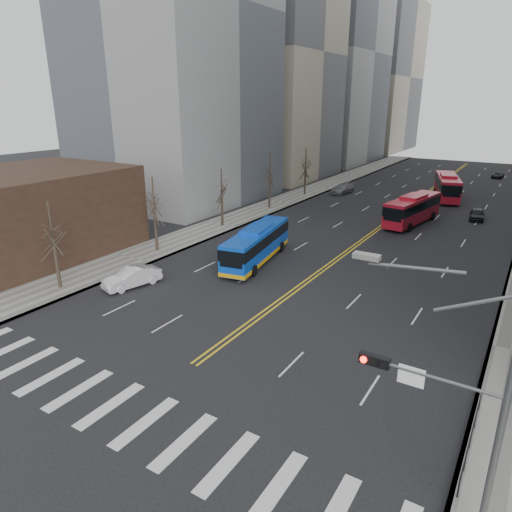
% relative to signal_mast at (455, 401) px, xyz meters
% --- Properties ---
extents(ground, '(220.00, 220.00, 0.00)m').
position_rel_signal_mast_xyz_m(ground, '(-13.77, -2.00, -4.86)').
color(ground, black).
extents(sidewalk_left, '(5.00, 130.00, 0.15)m').
position_rel_signal_mast_xyz_m(sidewalk_left, '(-30.27, 43.00, -4.78)').
color(sidewalk_left, slate).
rests_on(sidewalk_left, ground).
extents(crosswalk, '(26.70, 4.00, 0.01)m').
position_rel_signal_mast_xyz_m(crosswalk, '(-13.77, -2.00, -4.85)').
color(crosswalk, silver).
rests_on(crosswalk, ground).
extents(centerline, '(0.55, 100.00, 0.01)m').
position_rel_signal_mast_xyz_m(centerline, '(-13.77, 53.00, -4.85)').
color(centerline, gold).
rests_on(centerline, ground).
extents(office_towers, '(83.00, 134.00, 58.00)m').
position_rel_signal_mast_xyz_m(office_towers, '(-13.64, 66.51, 19.07)').
color(office_towers, gray).
rests_on(office_towers, ground).
extents(storefront, '(14.00, 18.00, 8.00)m').
position_rel_signal_mast_xyz_m(storefront, '(-39.77, 9.97, -0.85)').
color(storefront, '#312018').
rests_on(storefront, ground).
extents(signal_mast, '(5.37, 0.37, 9.39)m').
position_rel_signal_mast_xyz_m(signal_mast, '(0.00, 0.00, 0.00)').
color(signal_mast, slate).
rests_on(signal_mast, ground).
extents(pedestrian_railing, '(0.06, 6.06, 1.02)m').
position_rel_signal_mast_xyz_m(pedestrian_railing, '(0.53, 4.00, -4.03)').
color(pedestrian_railing, black).
rests_on(pedestrian_railing, sidewalk_right).
extents(street_trees, '(35.20, 47.20, 7.60)m').
position_rel_signal_mast_xyz_m(street_trees, '(-20.94, 32.55, 0.02)').
color(street_trees, '#2E231C').
rests_on(street_trees, ground).
extents(blue_bus, '(4.32, 11.52, 3.30)m').
position_rel_signal_mast_xyz_m(blue_bus, '(-19.89, 19.73, -3.13)').
color(blue_bus, blue).
rests_on(blue_bus, ground).
extents(red_bus_near, '(4.26, 11.29, 3.50)m').
position_rel_signal_mast_xyz_m(red_bus_near, '(-11.13, 41.10, -2.91)').
color(red_bus_near, red).
rests_on(red_bus_near, ground).
extents(red_bus_far, '(5.75, 12.09, 3.72)m').
position_rel_signal_mast_xyz_m(red_bus_far, '(-10.37, 58.64, -2.79)').
color(red_bus_far, red).
rests_on(red_bus_far, ground).
extents(car_white, '(2.81, 4.96, 1.55)m').
position_rel_signal_mast_xyz_m(car_white, '(-25.27, 9.40, -4.08)').
color(car_white, silver).
rests_on(car_white, ground).
extents(car_dark_mid, '(2.06, 4.23, 1.39)m').
position_rel_signal_mast_xyz_m(car_dark_mid, '(-4.70, 47.38, -4.16)').
color(car_dark_mid, black).
rests_on(car_dark_mid, ground).
extents(car_silver, '(2.70, 5.37, 1.50)m').
position_rel_signal_mast_xyz_m(car_silver, '(-25.24, 54.36, -4.11)').
color(car_silver, gray).
rests_on(car_silver, ground).
extents(car_dark_far, '(2.02, 4.00, 1.09)m').
position_rel_signal_mast_xyz_m(car_dark_far, '(-5.65, 84.24, -4.31)').
color(car_dark_far, black).
rests_on(car_dark_far, ground).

